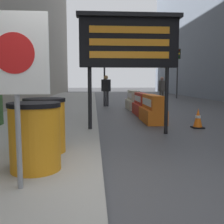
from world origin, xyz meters
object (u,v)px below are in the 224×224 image
(traffic_cone_near, at_px, (198,119))
(traffic_light_far_side, at_px, (178,63))
(jersey_barrier_orange_near, at_px, (152,110))
(warning_sign, at_px, (15,65))
(traffic_light_near_curb, at_px, (104,59))
(barrel_drum_middle, at_px, (45,125))
(pedestrian_passerby, at_px, (106,88))
(pedestrian_worker, at_px, (162,88))
(barrel_drum_foreground, at_px, (35,136))
(jersey_barrier_cream, at_px, (133,101))
(message_board, at_px, (129,43))
(jersey_barrier_red_striped, at_px, (141,105))

(traffic_cone_near, height_order, traffic_light_far_side, traffic_light_far_side)
(jersey_barrier_orange_near, bearing_deg, warning_sign, -116.08)
(traffic_light_near_curb, distance_m, traffic_light_far_side, 6.81)
(traffic_light_near_curb, bearing_deg, barrel_drum_middle, -96.50)
(warning_sign, distance_m, pedestrian_passerby, 12.02)
(traffic_light_far_side, relative_size, pedestrian_worker, 2.42)
(traffic_light_near_curb, height_order, pedestrian_worker, traffic_light_near_curb)
(barrel_drum_foreground, distance_m, jersey_barrier_cream, 9.96)
(barrel_drum_middle, xyz_separation_m, jersey_barrier_cream, (2.86, 8.61, -0.21))
(jersey_barrier_orange_near, xyz_separation_m, traffic_light_near_curb, (-1.23, 10.08, 2.60))
(jersey_barrier_cream, relative_size, pedestrian_worker, 1.04)
(pedestrian_passerby, bearing_deg, traffic_light_far_side, -100.39)
(warning_sign, xyz_separation_m, pedestrian_worker, (5.02, 12.83, -0.56))
(message_board, relative_size, jersey_barrier_orange_near, 1.80)
(pedestrian_worker, bearing_deg, barrel_drum_middle, 148.24)
(traffic_cone_near, height_order, pedestrian_passerby, pedestrian_passerby)
(jersey_barrier_orange_near, height_order, traffic_light_near_curb, traffic_light_near_curb)
(barrel_drum_middle, xyz_separation_m, traffic_cone_near, (3.97, 2.99, -0.34))
(pedestrian_passerby, bearing_deg, traffic_cone_near, 140.93)
(warning_sign, height_order, traffic_cone_near, warning_sign)
(traffic_light_near_curb, bearing_deg, message_board, -89.38)
(jersey_barrier_cream, height_order, pedestrian_passerby, pedestrian_passerby)
(barrel_drum_middle, bearing_deg, jersey_barrier_orange_near, 56.02)
(message_board, bearing_deg, barrel_drum_middle, -128.56)
(barrel_drum_foreground, distance_m, jersey_barrier_orange_near, 5.91)
(jersey_barrier_red_striped, height_order, pedestrian_worker, pedestrian_worker)
(warning_sign, relative_size, pedestrian_passerby, 1.13)
(traffic_light_near_curb, bearing_deg, jersey_barrier_orange_near, -83.06)
(jersey_barrier_red_striped, relative_size, traffic_light_near_curb, 0.42)
(message_board, distance_m, traffic_light_far_side, 16.07)
(message_board, height_order, jersey_barrier_cream, message_board)
(barrel_drum_foreground, height_order, pedestrian_worker, pedestrian_worker)
(jersey_barrier_cream, bearing_deg, pedestrian_worker, 50.60)
(jersey_barrier_red_striped, distance_m, pedestrian_worker, 5.40)
(pedestrian_passerby, bearing_deg, jersey_barrier_orange_near, 134.82)
(message_board, bearing_deg, pedestrian_passerby, 91.51)
(message_board, xyz_separation_m, pedestrian_passerby, (-0.21, 8.08, -1.34))
(warning_sign, xyz_separation_m, jersey_barrier_cream, (2.86, 10.21, -1.14))
(message_board, xyz_separation_m, traffic_light_near_curb, (-0.13, 12.11, 0.64))
(jersey_barrier_orange_near, relative_size, jersey_barrier_cream, 0.97)
(jersey_barrier_cream, xyz_separation_m, traffic_cone_near, (1.11, -5.62, -0.13))
(jersey_barrier_red_striped, bearing_deg, traffic_light_far_side, 65.03)
(jersey_barrier_orange_near, distance_m, pedestrian_worker, 7.33)
(warning_sign, distance_m, traffic_cone_near, 6.21)
(barrel_drum_middle, distance_m, jersey_barrier_cream, 9.07)
(barrel_drum_foreground, height_order, traffic_light_far_side, traffic_light_far_side)
(warning_sign, relative_size, message_board, 0.64)
(jersey_barrier_red_striped, distance_m, traffic_cone_near, 3.50)
(jersey_barrier_orange_near, xyz_separation_m, pedestrian_worker, (2.15, 6.99, 0.59))
(message_board, distance_m, pedestrian_passerby, 8.20)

